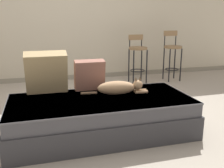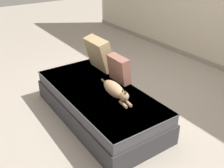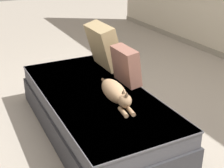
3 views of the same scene
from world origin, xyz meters
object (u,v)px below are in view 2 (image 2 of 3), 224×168
(throw_pillow_middle, at_px, (119,69))
(cat, at_px, (115,90))
(couch, at_px, (99,103))
(throw_pillow_corner, at_px, (99,54))

(throw_pillow_middle, relative_size, cat, 0.48)
(couch, relative_size, throw_pillow_corner, 4.06)
(throw_pillow_corner, height_order, cat, throw_pillow_corner)
(couch, bearing_deg, throw_pillow_corner, 146.82)
(couch, xyz_separation_m, throw_pillow_corner, (-0.53, 0.35, 0.43))
(throw_pillow_corner, xyz_separation_m, throw_pillow_middle, (0.48, 0.00, -0.06))
(couch, bearing_deg, throw_pillow_middle, 98.04)
(throw_pillow_corner, distance_m, cat, 0.82)
(couch, xyz_separation_m, throw_pillow_middle, (-0.05, 0.35, 0.38))
(throw_pillow_middle, xyz_separation_m, cat, (0.28, -0.26, -0.10))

